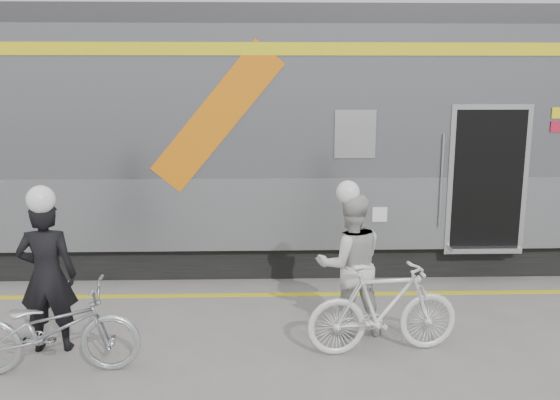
{
  "coord_description": "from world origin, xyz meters",
  "views": [
    {
      "loc": [
        0.53,
        -5.88,
        3.02
      ],
      "look_at": [
        0.75,
        1.6,
        1.5
      ],
      "focal_mm": 38.0,
      "sensor_mm": 36.0,
      "label": 1
    }
  ],
  "objects_px": {
    "man": "(47,276)",
    "woman": "(350,264)",
    "bicycle_right": "(383,308)",
    "bicycle_left": "(51,329)"
  },
  "relations": [
    {
      "from": "bicycle_right",
      "to": "woman",
      "type": "bearing_deg",
      "value": 21.59
    },
    {
      "from": "woman",
      "to": "bicycle_left",
      "type": "bearing_deg",
      "value": 8.66
    },
    {
      "from": "bicycle_left",
      "to": "woman",
      "type": "height_order",
      "value": "woman"
    },
    {
      "from": "bicycle_left",
      "to": "woman",
      "type": "bearing_deg",
      "value": -78.46
    },
    {
      "from": "man",
      "to": "woman",
      "type": "relative_size",
      "value": 1.02
    },
    {
      "from": "man",
      "to": "bicycle_right",
      "type": "height_order",
      "value": "man"
    },
    {
      "from": "bicycle_left",
      "to": "bicycle_right",
      "type": "height_order",
      "value": "bicycle_right"
    },
    {
      "from": "man",
      "to": "woman",
      "type": "distance_m",
      "value": 3.47
    },
    {
      "from": "woman",
      "to": "bicycle_right",
      "type": "relative_size",
      "value": 0.99
    },
    {
      "from": "man",
      "to": "bicycle_right",
      "type": "bearing_deg",
      "value": 173.0
    }
  ]
}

